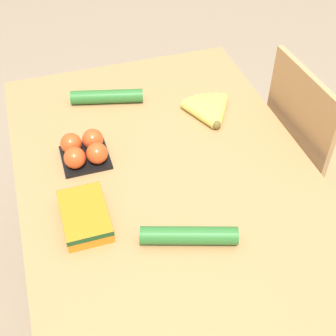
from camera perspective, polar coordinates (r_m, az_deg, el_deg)
ground_plane at (r=2.06m, az=0.00°, el=-15.26°), size 12.00×12.00×0.00m
dining_table at (r=1.55m, az=0.00°, el=-3.18°), size 1.38×0.93×0.72m
chair at (r=1.95m, az=17.09°, el=0.19°), size 0.44×0.42×0.94m
banana_bunch at (r=1.71m, az=5.08°, el=6.88°), size 0.18×0.19×0.04m
tomato_pack at (r=1.54m, az=-10.19°, el=2.21°), size 0.15×0.15×0.08m
carrot_bag at (r=1.35m, az=-10.12°, el=-5.65°), size 0.20×0.13×0.05m
cucumber_near at (r=1.78m, az=-7.45°, el=8.63°), size 0.12×0.27×0.05m
cucumber_far at (r=1.29m, az=2.56°, el=-8.23°), size 0.13×0.27×0.05m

